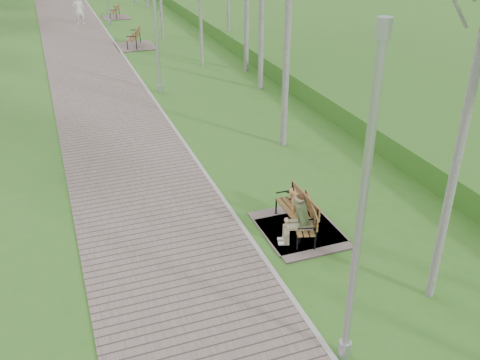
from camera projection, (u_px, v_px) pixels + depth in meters
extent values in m
plane|color=#346E20|center=(330.00, 355.00, 8.56)|extent=(120.00, 120.00, 0.00)
cube|color=#6C5D58|center=(82.00, 51.00, 25.88)|extent=(3.50, 67.00, 0.04)
cube|color=#999993|center=(118.00, 48.00, 26.42)|extent=(0.10, 67.00, 0.05)
cube|color=#42732A|center=(346.00, 36.00, 28.88)|extent=(14.00, 70.00, 1.60)
cube|color=#6C5D58|center=(302.00, 234.00, 11.65)|extent=(1.58, 1.75, 0.04)
cube|color=brown|center=(301.00, 220.00, 11.46)|extent=(0.75, 1.37, 0.04)
cube|color=brown|center=(312.00, 210.00, 11.37)|extent=(0.41, 1.27, 0.29)
cube|color=#6C5D58|center=(297.00, 227.00, 11.90)|extent=(1.66, 1.84, 0.04)
cube|color=brown|center=(295.00, 212.00, 11.70)|extent=(0.44, 1.39, 0.04)
cube|color=brown|center=(305.00, 200.00, 11.65)|extent=(0.07, 1.38, 0.30)
cube|color=#6C5D58|center=(135.00, 46.00, 26.77)|extent=(1.89, 2.10, 0.04)
cube|color=brown|center=(133.00, 37.00, 26.55)|extent=(0.93, 1.64, 0.04)
cube|color=brown|center=(138.00, 31.00, 26.43)|extent=(0.52, 1.51, 0.35)
cube|color=#6C5D58|center=(116.00, 17.00, 33.45)|extent=(1.60, 1.78, 0.04)
cube|color=brown|center=(114.00, 11.00, 33.26)|extent=(0.76, 1.39, 0.04)
cube|color=brown|center=(118.00, 7.00, 33.16)|extent=(0.41, 1.29, 0.29)
cylinder|color=#A4A7AD|center=(345.00, 349.00, 8.47)|extent=(0.20, 0.20, 0.31)
cylinder|color=#A4A7AD|center=(360.00, 220.00, 7.36)|extent=(0.12, 0.12, 5.11)
cylinder|color=#A4A7AD|center=(384.00, 28.00, 6.15)|extent=(0.18, 0.18, 0.26)
cylinder|color=#A4A7AD|center=(160.00, 89.00, 20.25)|extent=(0.21, 0.21, 0.32)
cylinder|color=#A4A7AD|center=(155.00, 22.00, 19.11)|extent=(0.13, 0.13, 5.29)
cylinder|color=#A4A7AD|center=(110.00, 22.00, 31.49)|extent=(0.18, 0.18, 0.28)
imported|color=silver|center=(79.00, 10.00, 31.04)|extent=(0.64, 0.43, 1.73)
cylinder|color=silver|center=(474.00, 78.00, 7.96)|extent=(0.17, 0.17, 8.23)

